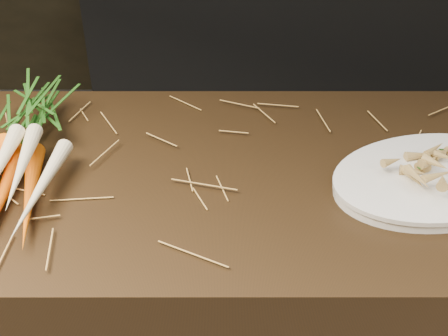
{
  "coord_description": "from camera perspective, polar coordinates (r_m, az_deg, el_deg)",
  "views": [
    {
      "loc": [
        0.05,
        -0.64,
        1.54
      ],
      "look_at": [
        0.05,
        0.21,
        0.96
      ],
      "focal_mm": 45.0,
      "sensor_mm": 36.0,
      "label": 1
    }
  ],
  "objects": [
    {
      "name": "straw_bedding",
      "position": [
        1.13,
        -2.75,
        0.38
      ],
      "size": [
        1.4,
        0.6,
        0.02
      ],
      "primitive_type": null,
      "color": "#AD7A3F",
      "rests_on": "main_counter"
    },
    {
      "name": "root_veg_bunch",
      "position": [
        1.22,
        -20.26,
        2.95
      ],
      "size": [
        0.24,
        0.57,
        0.1
      ],
      "rotation": [
        0.0,
        0.0,
        0.1
      ],
      "color": "#DE5402",
      "rests_on": "main_counter"
    },
    {
      "name": "main_counter",
      "position": [
        1.44,
        -2.24,
        -15.01
      ],
      "size": [
        2.4,
        0.7,
        0.9
      ],
      "primitive_type": "cube",
      "color": "black",
      "rests_on": "ground"
    },
    {
      "name": "serving_platter",
      "position": [
        1.16,
        20.55,
        -1.12
      ],
      "size": [
        0.48,
        0.4,
        0.02
      ],
      "primitive_type": null,
      "rotation": [
        0.0,
        0.0,
        0.35
      ],
      "color": "white",
      "rests_on": "main_counter"
    },
    {
      "name": "back_counter",
      "position": [
        3.05,
        4.72,
        12.42
      ],
      "size": [
        1.82,
        0.62,
        0.84
      ],
      "color": "black",
      "rests_on": "ground"
    },
    {
      "name": "roasted_veg_heap",
      "position": [
        1.14,
        20.89,
        0.28
      ],
      "size": [
        0.24,
        0.21,
        0.05
      ],
      "primitive_type": null,
      "rotation": [
        0.0,
        0.0,
        0.35
      ],
      "color": "#B18A47",
      "rests_on": "serving_platter"
    }
  ]
}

